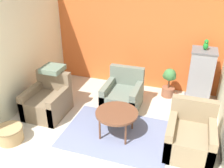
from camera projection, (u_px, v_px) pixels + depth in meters
wall_back_accent at (136, 37)px, 5.82m from camera, size 4.05×0.06×2.42m
wall_left at (16, 53)px, 4.88m from camera, size 0.06×3.50×2.42m
area_rug at (117, 134)px, 4.55m from camera, size 1.90×1.39×0.01m
coffee_table at (117, 114)px, 4.36m from camera, size 0.75×0.75×0.47m
armchair_left at (48, 102)px, 5.05m from camera, size 0.74×0.83×0.82m
armchair_right at (190, 137)px, 4.06m from camera, size 0.74×0.83×0.82m
armchair_middle at (123, 96)px, 5.26m from camera, size 0.74×0.83×0.82m
birdcage at (200, 78)px, 5.24m from camera, size 0.53×0.53×1.24m
parrot at (206, 45)px, 4.90m from camera, size 0.10×0.18×0.22m
potted_plant at (169, 81)px, 5.64m from camera, size 0.31×0.29×0.68m
wicker_basket at (10, 134)px, 4.33m from camera, size 0.46×0.46×0.27m
throw_pillow at (53, 69)px, 5.04m from camera, size 0.41×0.41×0.10m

